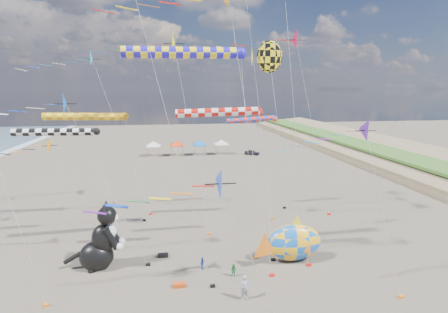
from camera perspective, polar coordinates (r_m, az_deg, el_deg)
name	(u,v)px	position (r m, az deg, el deg)	size (l,w,h in m)	color
delta_kite_1	(191,190)	(16.56, -5.34, -5.47)	(10.10, 1.66, 10.97)	blue
delta_kite_2	(292,43)	(38.79, 11.11, 17.74)	(13.30, 2.30, 20.61)	#C50939
delta_kite_3	(60,109)	(28.51, -25.22, 7.10)	(11.86, 1.88, 14.33)	blue
delta_kite_4	(88,62)	(40.54, -21.38, 14.15)	(11.62, 1.79, 18.51)	#1BC1C5
delta_kite_6	(200,2)	(24.88, -3.93, 23.80)	(12.06, 2.02, 21.33)	#FF9006
delta_kite_7	(38,150)	(38.02, -28.06, 0.89)	(10.05, 1.69, 9.87)	orange
delta_kite_8	(351,138)	(22.98, 19.97, 2.93)	(9.19, 1.60, 12.69)	#57228C
delta_kite_11	(162,45)	(33.12, -10.09, 17.51)	(11.17, 2.18, 19.71)	#FFFD0F
windsock_0	(223,113)	(26.93, -0.20, 7.07)	(8.13, 0.67, 13.02)	red
windsock_1	(254,120)	(40.55, 4.92, 5.90)	(7.41, 0.61, 11.29)	red
windsock_2	(189,53)	(27.46, -5.76, 16.42)	(10.59, 0.91, 17.56)	#1F14CF
windsock_3	(59,133)	(34.15, -25.28, 3.53)	(8.68, 0.69, 11.04)	black
windsock_4	(89,117)	(38.58, -21.24, 6.04)	(9.72, 0.80, 12.06)	orange
angelfish_kite	(267,58)	(30.66, 7.09, 15.61)	(3.74, 3.02, 18.41)	yellow
cat_inflatable	(99,235)	(30.61, -19.72, -12.05)	(4.13, 2.07, 5.58)	black
fish_inflatable	(293,242)	(30.84, 11.20, -13.59)	(6.45, 2.95, 4.15)	blue
person_adult	(245,288)	(25.79, 3.45, -20.61)	(0.67, 0.44, 1.84)	#9091A0
child_green	(234,271)	(28.58, 1.59, -18.12)	(0.51, 0.40, 1.05)	#1F7635
child_blue	(202,263)	(29.70, -3.58, -16.99)	(0.59, 0.25, 1.02)	#2346B4
kite_bag_0	(297,225)	(38.75, 11.78, -10.89)	(0.90, 0.44, 0.30)	blue
kite_bag_1	(163,255)	(32.11, -9.95, -15.60)	(0.90, 0.44, 0.30)	black
kite_bag_3	(179,285)	(27.73, -7.33, -20.10)	(0.90, 0.44, 0.30)	#C63C0D
tent_row	(188,141)	(77.37, -5.91, 2.51)	(19.20, 4.20, 3.80)	white
parked_car	(252,152)	(77.92, 4.59, 0.66)	(1.33, 3.30, 1.12)	#26262D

